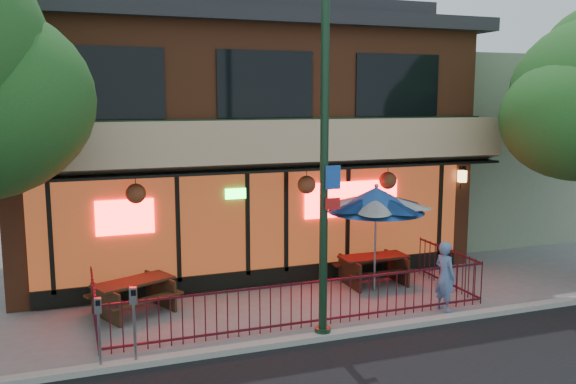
% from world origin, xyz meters
% --- Properties ---
extents(ground, '(80.00, 80.00, 0.00)m').
position_xyz_m(ground, '(0.00, 0.00, 0.00)').
color(ground, gray).
rests_on(ground, ground).
extents(curb, '(80.00, 0.25, 0.12)m').
position_xyz_m(curb, '(0.00, -0.50, 0.06)').
color(curb, '#999993').
rests_on(curb, ground).
extents(restaurant_building, '(12.96, 9.49, 8.05)m').
position_xyz_m(restaurant_building, '(0.00, 7.11, 4.13)').
color(restaurant_building, brown).
rests_on(restaurant_building, ground).
extents(neighbor_building, '(6.00, 7.00, 6.00)m').
position_xyz_m(neighbor_building, '(9.00, 7.70, 3.00)').
color(neighbor_building, gray).
rests_on(neighbor_building, ground).
extents(patio_fence, '(8.44, 2.62, 1.00)m').
position_xyz_m(patio_fence, '(0.00, 0.50, 0.63)').
color(patio_fence, '#440E1A').
rests_on(patio_fence, ground).
extents(street_light, '(0.43, 0.32, 7.00)m').
position_xyz_m(street_light, '(0.00, -0.40, 3.15)').
color(street_light, '#15301E').
rests_on(street_light, ground).
extents(picnic_table_left, '(2.10, 1.90, 0.74)m').
position_xyz_m(picnic_table_left, '(-3.35, 2.30, 0.48)').
color(picnic_table_left, '#3B2615').
rests_on(picnic_table_left, ground).
extents(picnic_table_right, '(1.71, 1.31, 0.73)m').
position_xyz_m(picnic_table_right, '(2.59, 2.40, 0.48)').
color(picnic_table_right, '#321B11').
rests_on(picnic_table_right, ground).
extents(patio_umbrella, '(2.32, 2.32, 2.65)m').
position_xyz_m(patio_umbrella, '(2.35, 1.89, 2.26)').
color(patio_umbrella, gray).
rests_on(patio_umbrella, ground).
extents(pedestrian, '(0.46, 0.62, 1.57)m').
position_xyz_m(pedestrian, '(3.14, 0.10, 0.78)').
color(pedestrian, '#5373A7').
rests_on(pedestrian, ground).
extents(parking_meter_near, '(0.15, 0.14, 1.44)m').
position_xyz_m(parking_meter_near, '(-3.61, -0.48, 0.98)').
color(parking_meter_near, gray).
rests_on(parking_meter_near, ground).
extents(parking_meter_far, '(0.13, 0.11, 1.32)m').
position_xyz_m(parking_meter_far, '(-4.20, -0.48, 0.89)').
color(parking_meter_far, gray).
rests_on(parking_meter_far, ground).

